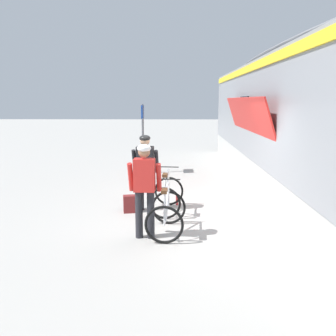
# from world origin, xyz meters

# --- Properties ---
(ground_plane) EXTENTS (80.00, 80.00, 0.00)m
(ground_plane) POSITION_xyz_m (0.00, 0.00, 0.00)
(ground_plane) COLOR #A09E99
(train_car) EXTENTS (3.31, 16.36, 3.88)m
(train_car) POSITION_xyz_m (3.04, 1.49, 1.97)
(train_car) COLOR gray
(train_car) RESTS_ON ground
(cyclist_near_in_dark) EXTENTS (0.64, 0.35, 1.76)m
(cyclist_near_in_dark) POSITION_xyz_m (-1.25, 0.41, 1.05)
(cyclist_near_in_dark) COLOR #232328
(cyclist_near_in_dark) RESTS_ON ground
(cyclist_far_in_red) EXTENTS (0.62, 0.33, 1.76)m
(cyclist_far_in_red) POSITION_xyz_m (-1.13, -1.28, 1.05)
(cyclist_far_in_red) COLOR #232328
(cyclist_far_in_red) RESTS_ON ground
(bicycle_near_white) EXTENTS (0.79, 1.12, 0.99)m
(bicycle_near_white) POSITION_xyz_m (-0.75, 0.26, 0.40)
(bicycle_near_white) COLOR black
(bicycle_near_white) RESTS_ON ground
(bicycle_far_silver) EXTENTS (0.78, 1.11, 0.99)m
(bicycle_far_silver) POSITION_xyz_m (-0.73, -1.06, 0.40)
(bicycle_far_silver) COLOR black
(bicycle_far_silver) RESTS_ON ground
(backpack_on_platform) EXTENTS (0.31, 0.23, 0.40)m
(backpack_on_platform) POSITION_xyz_m (-1.61, 0.20, 0.20)
(backpack_on_platform) COLOR maroon
(backpack_on_platform) RESTS_ON ground
(water_bottle_near_the_bikes) EXTENTS (0.06, 0.06, 0.23)m
(water_bottle_near_the_bikes) POSITION_xyz_m (-0.51, 0.80, 0.11)
(water_bottle_near_the_bikes) COLOR red
(water_bottle_near_the_bikes) RESTS_ON ground
(platform_sign_post) EXTENTS (0.08, 0.70, 2.40)m
(platform_sign_post) POSITION_xyz_m (-1.68, 4.56, 1.62)
(platform_sign_post) COLOR #595B60
(platform_sign_post) RESTS_ON ground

